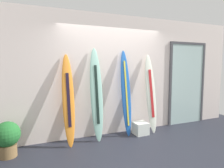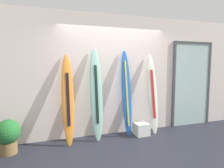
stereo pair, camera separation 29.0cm
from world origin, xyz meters
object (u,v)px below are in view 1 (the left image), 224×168
surfboard_sunset (68,100)px  display_block_left (140,128)px  glass_door (187,82)px  surfboard_ivory (151,94)px  potted_plant (7,137)px  surfboard_seafoam (97,95)px  surfboard_cobalt (126,93)px

surfboard_sunset → display_block_left: bearing=-2.2°
surfboard_sunset → glass_door: (3.33, 0.23, 0.24)m
surfboard_sunset → surfboard_ivory: 2.00m
potted_plant → surfboard_seafoam: bearing=5.8°
display_block_left → potted_plant: bearing=-178.4°
surfboard_sunset → surfboard_cobalt: size_ratio=0.95×
surfboard_cobalt → surfboard_sunset: bearing=-177.7°
glass_door → display_block_left: bearing=-169.8°
surfboard_ivory → display_block_left: bearing=-165.2°
potted_plant → surfboard_sunset: bearing=7.4°
surfboard_seafoam → surfboard_ivory: 1.39m
glass_door → surfboard_cobalt: bearing=-174.8°
surfboard_ivory → glass_door: glass_door is taller
surfboard_ivory → display_block_left: size_ratio=5.91×
display_block_left → glass_door: bearing=10.2°
surfboard_ivory → surfboard_cobalt: bearing=177.3°
surfboard_seafoam → display_block_left: 1.36m
surfboard_sunset → surfboard_ivory: surfboard_ivory is taller
surfboard_cobalt → display_block_left: bearing=-19.8°
surfboard_ivory → display_block_left: 0.87m
surfboard_cobalt → glass_door: size_ratio=0.88×
surfboard_seafoam → surfboard_sunset: bearing=-177.0°
glass_door → potted_plant: size_ratio=3.52×
surfboard_seafoam → surfboard_cobalt: (0.72, 0.02, -0.00)m
surfboard_sunset → display_block_left: 1.84m
surfboard_ivory → glass_door: bearing=9.0°
display_block_left → potted_plant: (-2.78, -0.08, 0.22)m
display_block_left → glass_door: (1.66, 0.30, 1.02)m
surfboard_sunset → surfboard_seafoam: 0.62m
surfboard_seafoam → surfboard_cobalt: surfboard_seafoam is taller
display_block_left → potted_plant: size_ratio=0.50×
surfboard_cobalt → potted_plant: 2.54m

